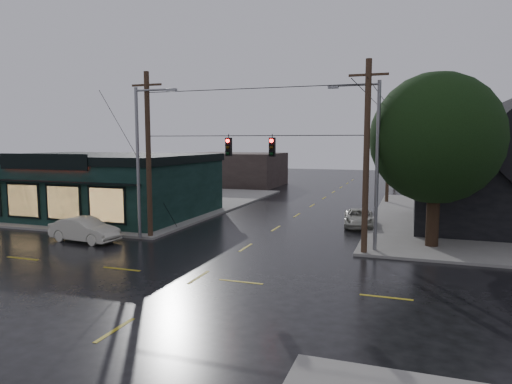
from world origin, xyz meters
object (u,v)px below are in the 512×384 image
(sedan_cream, at_px, (85,230))
(suv_silver, at_px, (359,218))
(utility_pole_nw, at_px, (151,238))
(utility_pole_ne, at_px, (364,255))
(corner_tree, at_px, (436,139))

(sedan_cream, height_order, suv_silver, sedan_cream)
(sedan_cream, relative_size, suv_silver, 1.01)
(suv_silver, bearing_deg, utility_pole_nw, -153.35)
(sedan_cream, bearing_deg, suv_silver, -49.54)
(utility_pole_nw, distance_m, suv_silver, 14.36)
(utility_pole_ne, bearing_deg, corner_tree, 38.66)
(utility_pole_ne, bearing_deg, suv_silver, 98.14)
(sedan_cream, bearing_deg, utility_pole_ne, -76.28)
(utility_pole_nw, xyz_separation_m, utility_pole_ne, (13.00, 0.00, 0.00))
(utility_pole_nw, xyz_separation_m, suv_silver, (11.84, 8.10, 0.61))
(corner_tree, relative_size, suv_silver, 2.18)
(utility_pole_nw, bearing_deg, corner_tree, 9.52)
(utility_pole_nw, height_order, sedan_cream, utility_pole_nw)
(utility_pole_ne, relative_size, sedan_cream, 2.29)
(utility_pole_nw, distance_m, sedan_cream, 3.91)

